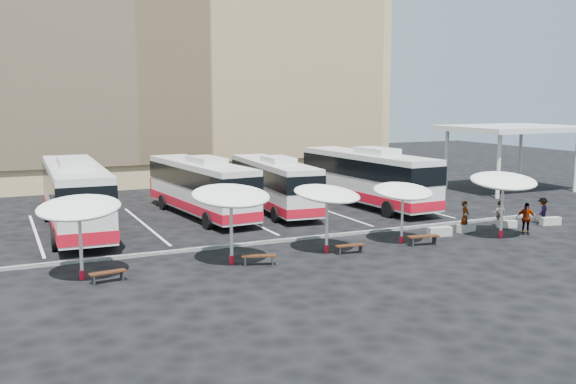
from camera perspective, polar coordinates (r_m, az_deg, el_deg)
name	(u,v)px	position (r m, az deg, el deg)	size (l,w,h in m)	color
ground	(295,243)	(33.20, 0.61, -4.55)	(120.00, 120.00, 0.00)	black
sandstone_building	(149,41)	(62.86, -12.26, 12.95)	(42.00, 18.25, 29.60)	tan
service_canopy	(512,130)	(54.59, 19.27, 5.23)	(10.00, 8.00, 5.20)	silver
curb_divider	(291,240)	(33.63, 0.24, -4.26)	(34.00, 0.25, 0.15)	black
bay_lines	(240,217)	(40.42, -4.27, -2.22)	(24.15, 12.00, 0.01)	white
bus_0	(75,194)	(37.51, -18.39, -0.15)	(3.40, 13.31, 4.20)	silver
bus_1	(200,185)	(40.70, -7.79, 0.59)	(3.73, 12.29, 3.84)	silver
bus_2	(273,183)	(42.25, -1.30, 0.84)	(3.32, 11.74, 3.68)	silver
bus_3	(367,176)	(44.47, 7.02, 1.44)	(3.58, 13.07, 4.10)	silver
sunshade_0	(79,208)	(27.39, -18.09, -1.36)	(4.46, 4.48, 3.53)	silver
sunshade_1	(231,196)	(28.54, -5.09, -0.36)	(3.78, 3.82, 3.67)	silver
sunshade_2	(327,194)	(30.69, 3.49, -0.20)	(4.26, 4.28, 3.37)	silver
sunshade_3	(403,191)	(33.23, 10.17, 0.05)	(3.35, 3.38, 3.17)	silver
sunshade_4	(503,181)	(35.78, 18.59, 0.92)	(4.39, 4.42, 3.60)	silver
wood_bench_0	(108,274)	(27.21, -15.74, -7.04)	(1.52, 0.61, 0.45)	black
wood_bench_1	(259,257)	(28.82, -2.61, -5.84)	(1.59, 0.89, 0.47)	black
wood_bench_2	(350,247)	(31.02, 5.52, -4.88)	(1.49, 0.54, 0.45)	black
wood_bench_3	(423,238)	(33.30, 11.93, -4.02)	(1.69, 0.68, 0.50)	black
conc_bench_0	(440,232)	(35.73, 13.32, -3.44)	(1.33, 0.44, 0.50)	gray
conc_bench_1	(466,228)	(37.26, 15.57, -3.08)	(1.21, 0.40, 0.45)	gray
conc_bench_2	(507,224)	(39.12, 18.86, -2.71)	(1.12, 0.37, 0.42)	gray
conc_bench_3	(550,221)	(40.82, 22.29, -2.41)	(1.23, 0.41, 0.46)	gray
passenger_0	(465,217)	(36.91, 15.45, -2.13)	(0.65, 0.43, 1.78)	black
passenger_1	(500,214)	(39.10, 18.31, -1.85)	(0.75, 0.58, 1.54)	black
passenger_2	(526,219)	(37.42, 20.39, -2.23)	(1.03, 0.43, 1.77)	black
passenger_3	(542,211)	(40.65, 21.67, -1.59)	(1.04, 0.60, 1.62)	black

